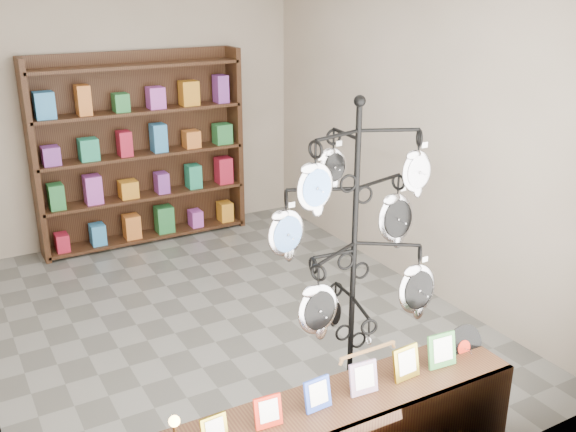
% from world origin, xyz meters
% --- Properties ---
extents(ground, '(5.00, 5.00, 0.00)m').
position_xyz_m(ground, '(0.00, 0.00, 0.00)').
color(ground, slate).
rests_on(ground, ground).
extents(room_envelope, '(5.00, 5.00, 5.00)m').
position_xyz_m(room_envelope, '(0.00, 0.00, 1.85)').
color(room_envelope, '#B8A894').
rests_on(room_envelope, ground).
extents(display_tree, '(1.16, 1.03, 2.27)m').
position_xyz_m(display_tree, '(0.19, -1.68, 1.31)').
color(display_tree, black).
rests_on(display_tree, ground).
extents(back_shelving, '(2.42, 0.36, 2.20)m').
position_xyz_m(back_shelving, '(0.00, 2.30, 1.03)').
color(back_shelving, black).
rests_on(back_shelving, ground).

